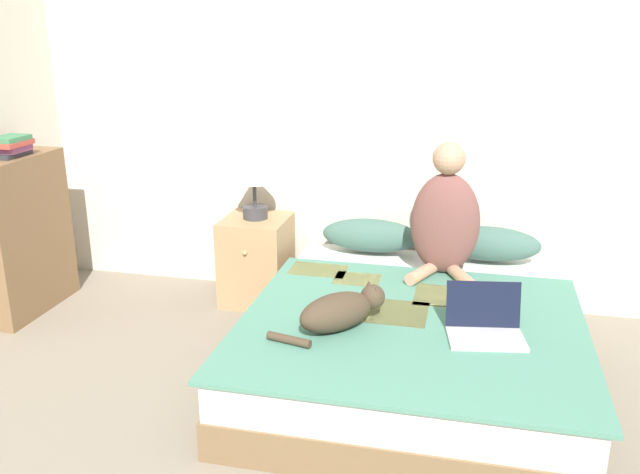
# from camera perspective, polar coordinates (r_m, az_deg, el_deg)

# --- Properties ---
(wall_back) EXTENTS (6.19, 0.05, 2.55)m
(wall_back) POSITION_cam_1_polar(r_m,az_deg,el_deg) (4.28, 9.58, 10.81)
(wall_back) COLOR beige
(wall_back) RESTS_ON ground_plane
(bed) EXTENTS (1.66, 1.93, 0.38)m
(bed) POSITION_cam_1_polar(r_m,az_deg,el_deg) (3.59, 7.87, -8.72)
(bed) COLOR brown
(bed) RESTS_ON ground_plane
(pillow_near) EXTENTS (0.62, 0.24, 0.21)m
(pillow_near) POSITION_cam_1_polar(r_m,az_deg,el_deg) (4.28, 4.29, 0.14)
(pillow_near) COLOR #42665B
(pillow_near) RESTS_ON bed
(pillow_far) EXTENTS (0.62, 0.24, 0.21)m
(pillow_far) POSITION_cam_1_polar(r_m,az_deg,el_deg) (4.24, 14.02, -0.55)
(pillow_far) COLOR #42665B
(pillow_far) RESTS_ON bed
(person_sitting) EXTENTS (0.39, 0.38, 0.76)m
(person_sitting) POSITION_cam_1_polar(r_m,az_deg,el_deg) (3.91, 10.51, 1.48)
(person_sitting) COLOR brown
(person_sitting) RESTS_ON bed
(cat_tabby) EXTENTS (0.50, 0.45, 0.19)m
(cat_tabby) POSITION_cam_1_polar(r_m,az_deg,el_deg) (3.22, 1.72, -6.20)
(cat_tabby) COLOR #473828
(cat_tabby) RESTS_ON bed
(laptop_open) EXTENTS (0.39, 0.32, 0.23)m
(laptop_open) POSITION_cam_1_polar(r_m,az_deg,el_deg) (3.25, 13.73, -7.32)
(laptop_open) COLOR #B7B7BC
(laptop_open) RESTS_ON bed
(nightstand) EXTENTS (0.41, 0.45, 0.57)m
(nightstand) POSITION_cam_1_polar(r_m,az_deg,el_deg) (4.44, -5.36, -1.94)
(nightstand) COLOR tan
(nightstand) RESTS_ON ground_plane
(table_lamp) EXTENTS (0.27, 0.27, 0.47)m
(table_lamp) POSITION_cam_1_polar(r_m,az_deg,el_deg) (4.28, -5.59, 5.71)
(table_lamp) COLOR #38383D
(table_lamp) RESTS_ON nightstand
(bookshelf) EXTENTS (0.23, 0.71, 1.00)m
(bookshelf) POSITION_cam_1_polar(r_m,az_deg,el_deg) (4.61, -23.70, 0.13)
(bookshelf) COLOR brown
(bookshelf) RESTS_ON ground_plane
(book_stack_top) EXTENTS (0.18, 0.24, 0.13)m
(book_stack_top) POSITION_cam_1_polar(r_m,az_deg,el_deg) (4.48, -24.61, 6.96)
(book_stack_top) COLOR #2D2D33
(book_stack_top) RESTS_ON bookshelf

